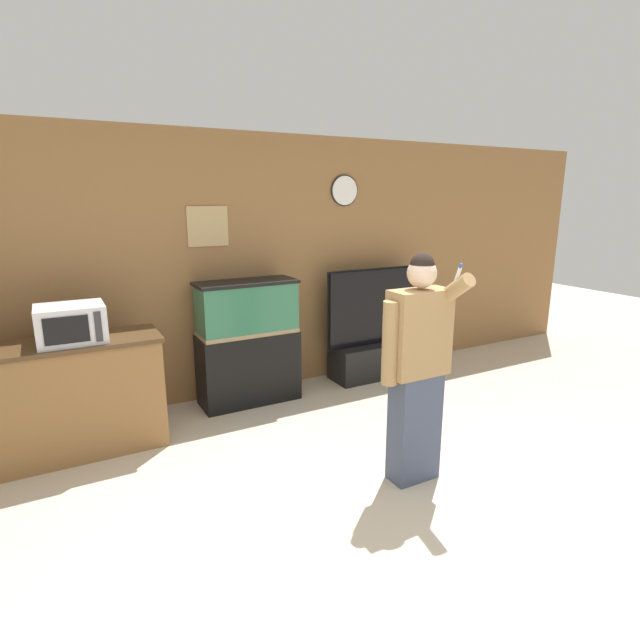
% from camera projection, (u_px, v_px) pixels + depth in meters
% --- Properties ---
extents(ground_plane, '(18.00, 18.00, 0.00)m').
position_uv_depth(ground_plane, '(386.00, 562.00, 2.79)').
color(ground_plane, beige).
extents(wall_back_paneled, '(10.00, 0.08, 2.60)m').
position_uv_depth(wall_back_paneled, '(220.00, 269.00, 4.89)').
color(wall_back_paneled, olive).
rests_on(wall_back_paneled, ground_plane).
extents(counter_island, '(1.74, 0.54, 0.92)m').
position_uv_depth(counter_island, '(46.00, 402.00, 3.81)').
color(counter_island, brown).
rests_on(counter_island, ground_plane).
extents(microwave, '(0.48, 0.41, 0.28)m').
position_uv_depth(microwave, '(71.00, 324.00, 3.75)').
color(microwave, silver).
rests_on(microwave, counter_island).
extents(aquarium_on_stand, '(0.96, 0.40, 1.22)m').
position_uv_depth(aquarium_on_stand, '(248.00, 342.00, 4.86)').
color(aquarium_on_stand, black).
rests_on(aquarium_on_stand, ground_plane).
extents(tv_on_stand, '(1.19, 0.40, 1.23)m').
position_uv_depth(tv_on_stand, '(374.00, 346.00, 5.62)').
color(tv_on_stand, black).
rests_on(tv_on_stand, ground_plane).
extents(person_standing, '(0.52, 0.39, 1.64)m').
position_uv_depth(person_standing, '(417.00, 367.00, 3.43)').
color(person_standing, '#424C66').
rests_on(person_standing, ground_plane).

